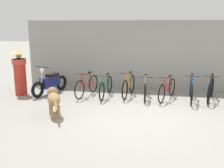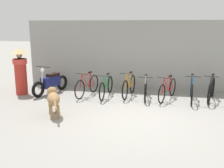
% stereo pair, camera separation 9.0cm
% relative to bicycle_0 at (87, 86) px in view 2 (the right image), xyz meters
% --- Properties ---
extents(ground_plane, '(60.00, 60.00, 0.00)m').
position_rel_bicycle_0_xyz_m(ground_plane, '(2.07, -2.04, -0.35)').
color(ground_plane, gray).
extents(shop_wall_back, '(9.64, 0.20, 2.60)m').
position_rel_bicycle_0_xyz_m(shop_wall_back, '(2.07, 1.35, 0.95)').
color(shop_wall_back, gray).
rests_on(shop_wall_back, ground).
extents(bicycle_0, '(0.49, 1.64, 0.85)m').
position_rel_bicycle_0_xyz_m(bicycle_0, '(0.00, 0.00, 0.00)').
color(bicycle_0, black).
rests_on(bicycle_0, ground).
extents(bicycle_1, '(0.46, 1.71, 0.81)m').
position_rel_bicycle_0_xyz_m(bicycle_1, '(0.69, -0.00, -0.02)').
color(bicycle_1, black).
rests_on(bicycle_1, ground).
extents(bicycle_2, '(0.46, 1.62, 0.86)m').
position_rel_bicycle_0_xyz_m(bicycle_2, '(1.44, 0.21, 0.00)').
color(bicycle_2, black).
rests_on(bicycle_2, ground).
extents(bicycle_3, '(0.46, 1.70, 0.80)m').
position_rel_bicycle_0_xyz_m(bicycle_3, '(2.03, 0.10, -0.02)').
color(bicycle_3, black).
rests_on(bicycle_3, ground).
extents(bicycle_4, '(0.64, 1.63, 0.81)m').
position_rel_bicycle_0_xyz_m(bicycle_4, '(2.76, 0.06, -0.01)').
color(bicycle_4, black).
rests_on(bicycle_4, ground).
extents(bicycle_5, '(0.46, 1.77, 0.89)m').
position_rel_bicycle_0_xyz_m(bicycle_5, '(3.52, 0.03, 0.02)').
color(bicycle_5, black).
rests_on(bicycle_5, ground).
extents(bicycle_6, '(0.57, 1.71, 0.89)m').
position_rel_bicycle_0_xyz_m(bicycle_6, '(4.15, 0.19, 0.01)').
color(bicycle_6, black).
rests_on(bicycle_6, ground).
extents(motorcycle, '(0.70, 1.79, 1.04)m').
position_rel_bicycle_0_xyz_m(motorcycle, '(-1.37, -0.00, 0.05)').
color(motorcycle, black).
rests_on(motorcycle, ground).
extents(stray_dog, '(0.74, 1.17, 0.73)m').
position_rel_bicycle_0_xyz_m(stray_dog, '(-0.29, -2.19, 0.14)').
color(stray_dog, '#997247').
rests_on(stray_dog, ground).
extents(person_in_robes, '(0.66, 0.66, 1.64)m').
position_rel_bicycle_0_xyz_m(person_in_robes, '(-2.35, -0.30, 0.53)').
color(person_in_robes, '#B72D23').
rests_on(person_in_robes, ground).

